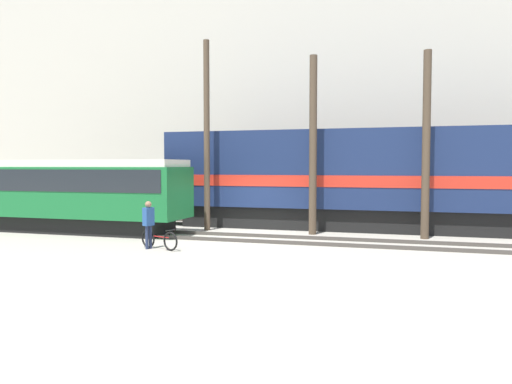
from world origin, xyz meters
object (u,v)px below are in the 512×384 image
object	(u,v)px
utility_pole_center	(313,146)
utility_pole_right	(426,145)
utility_pole_left	(207,136)
freight_locomotive	(391,178)
bicycle	(159,240)
person	(148,220)
streetcar	(54,191)

from	to	relation	value
utility_pole_center	utility_pole_right	size ratio (longest dim) A/B	1.01
utility_pole_left	freight_locomotive	bearing A→B (deg)	15.68
bicycle	person	size ratio (longest dim) A/B	1.01
freight_locomotive	utility_pole_center	size ratio (longest dim) A/B	2.73
person	streetcar	bearing A→B (deg)	154.32
bicycle	person	world-z (taller)	person
streetcar	person	size ratio (longest dim) A/B	7.42
bicycle	person	distance (m)	0.78
person	utility_pole_left	bearing A→B (deg)	89.65
person	utility_pole_right	size ratio (longest dim) A/B	0.23
streetcar	utility_pole_left	xyz separation A→B (m)	(6.32, 2.19, 2.40)
utility_pole_left	person	bearing A→B (deg)	-90.35
utility_pole_center	streetcar	bearing A→B (deg)	-168.77
freight_locomotive	utility_pole_right	xyz separation A→B (m)	(1.35, -2.19, 1.32)
streetcar	utility_pole_center	size ratio (longest dim) A/B	1.65
streetcar	freight_locomotive	bearing A→B (deg)	17.24
bicycle	utility_pole_right	bearing A→B (deg)	30.58
person	utility_pole_right	bearing A→B (deg)	29.57
streetcar	utility_pole_left	world-z (taller)	utility_pole_left
bicycle	streetcar	bearing A→B (deg)	155.75
utility_pole_center	utility_pole_right	bearing A→B (deg)	0.00
freight_locomotive	utility_pole_right	bearing A→B (deg)	-58.42
utility_pole_center	bicycle	bearing A→B (deg)	-130.02
streetcar	utility_pole_left	bearing A→B (deg)	19.14
utility_pole_left	utility_pole_center	world-z (taller)	utility_pole_left
person	utility_pole_left	distance (m)	6.11
utility_pole_center	person	bearing A→B (deg)	-132.38
freight_locomotive	utility_pole_left	world-z (taller)	utility_pole_left
freight_locomotive	person	bearing A→B (deg)	-136.64
streetcar	utility_pole_left	size ratio (longest dim) A/B	1.46
person	utility_pole_center	size ratio (longest dim) A/B	0.22
utility_pole_left	utility_pole_right	distance (m)	9.18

